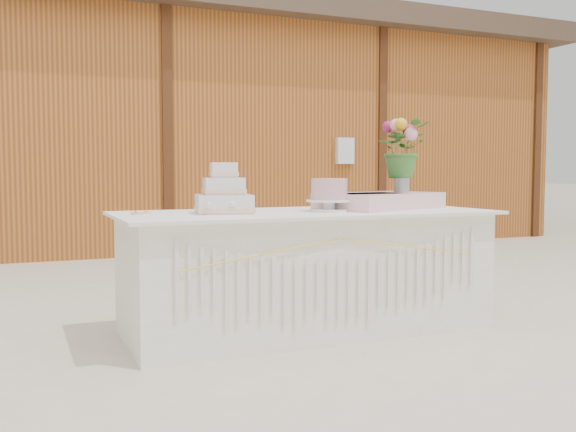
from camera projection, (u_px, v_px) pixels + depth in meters
The scene contains 9 objects.
ground at pixel (306, 330), 4.15m from camera, with size 80.00×80.00×0.00m, color beige.
barn at pixel (137, 127), 9.53m from camera, with size 12.60×4.60×3.30m.
cake_table at pixel (307, 271), 4.12m from camera, with size 2.40×1.00×0.77m.
wedding_cake at pixel (224, 196), 3.91m from camera, with size 0.40×0.40×0.31m.
pink_cake_stand at pixel (329, 193), 4.07m from camera, with size 0.29×0.29×0.21m.
satin_runner at pixel (380, 201), 4.37m from camera, with size 0.85×0.49×0.11m, color beige.
flower_vase at pixel (401, 182), 4.45m from camera, with size 0.11×0.11×0.15m, color #B5B5BA.
bouquet at pixel (402, 142), 4.43m from camera, with size 0.36×0.31×0.40m, color #396E2C.
loose_flowers at pixel (139, 214), 3.74m from camera, with size 0.13×0.32×0.02m, color pink, non-canonical shape.
Camera 1 is at (-1.72, -3.71, 1.03)m, focal length 40.00 mm.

